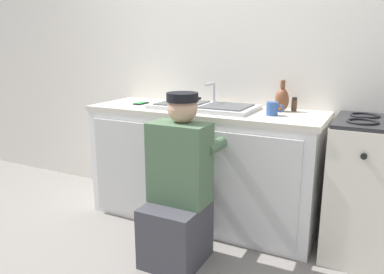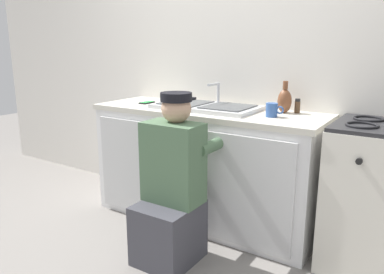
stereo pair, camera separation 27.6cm
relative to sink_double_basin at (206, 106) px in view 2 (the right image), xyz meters
name	(u,v)px [view 2 (the right image)]	position (x,y,z in m)	size (l,w,h in m)	color
ground_plane	(185,233)	(0.00, -0.30, -0.93)	(12.00, 12.00, 0.00)	gray
back_wall	(228,63)	(0.00, 0.35, 0.32)	(6.00, 0.10, 2.50)	silver
counter_cabinet	(205,168)	(0.00, -0.01, -0.50)	(1.79, 0.62, 0.87)	white
countertop	(206,111)	(0.00, 0.00, -0.04)	(1.83, 0.62, 0.04)	beige
sink_double_basin	(206,106)	(0.00, 0.00, 0.00)	(0.80, 0.44, 0.19)	silver
stove_range	(382,198)	(1.28, 0.00, -0.47)	(0.64, 0.62, 0.94)	silver
plumber_person	(172,193)	(0.12, -0.63, -0.47)	(0.42, 0.61, 1.10)	#3F3F47
spice_bottle_pepper	(297,106)	(0.65, 0.19, 0.03)	(0.04, 0.04, 0.10)	#513823
cell_phone	(147,103)	(-0.58, -0.02, -0.01)	(0.07, 0.14, 0.01)	black
coffee_mug	(272,110)	(0.55, -0.05, 0.03)	(0.13, 0.08, 0.10)	#335699
vase_decorative	(285,101)	(0.57, 0.15, 0.07)	(0.10, 0.10, 0.23)	brown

